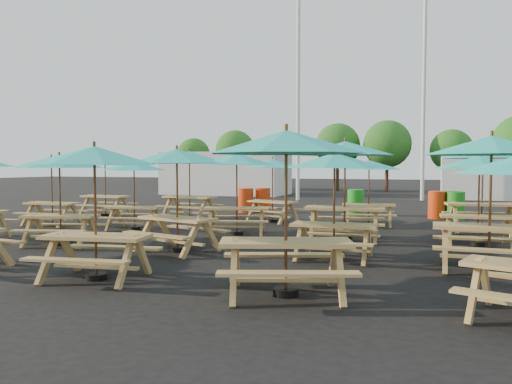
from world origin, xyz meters
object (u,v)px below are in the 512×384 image
(picnic_unit_7, at_px, (189,159))
(picnic_unit_10, at_px, (237,163))
(picnic_unit_17, at_px, (491,152))
(waste_bin_5, at_px, (452,205))
(waste_bin_3, at_px, (437,205))
(picnic_unit_9, at_px, (177,162))
(picnic_unit_13, at_px, (334,166))
(picnic_unit_18, at_px, (480,167))
(picnic_unit_6, at_px, (134,169))
(picnic_unit_3, at_px, (105,162))
(waste_bin_2, at_px, (356,202))
(picnic_unit_5, at_px, (59,166))
(picnic_unit_19, at_px, (483,157))
(picnic_unit_8, at_px, (94,163))
(picnic_unit_12, at_px, (286,151))
(picnic_unit_11, at_px, (273,167))
(picnic_unit_14, at_px, (345,153))
(waste_bin_4, at_px, (456,206))
(waste_bin_0, at_px, (246,200))
(waste_bin_1, at_px, (263,200))
(picnic_unit_2, at_px, (51,165))
(picnic_unit_15, at_px, (369,168))

(picnic_unit_7, distance_m, picnic_unit_10, 4.51)
(picnic_unit_17, height_order, waste_bin_5, picnic_unit_17)
(picnic_unit_17, relative_size, waste_bin_3, 2.49)
(picnic_unit_9, bearing_deg, picnic_unit_13, 19.73)
(picnic_unit_18, bearing_deg, picnic_unit_6, 178.40)
(picnic_unit_3, height_order, picnic_unit_10, picnic_unit_3)
(waste_bin_2, relative_size, waste_bin_5, 1.00)
(picnic_unit_3, distance_m, picnic_unit_5, 6.94)
(picnic_unit_19, bearing_deg, picnic_unit_8, -134.41)
(picnic_unit_17, bearing_deg, picnic_unit_10, 154.72)
(picnic_unit_7, distance_m, picnic_unit_8, 9.53)
(picnic_unit_12, bearing_deg, picnic_unit_10, 99.27)
(picnic_unit_13, xyz_separation_m, picnic_unit_17, (2.84, -0.16, 0.24))
(picnic_unit_5, distance_m, waste_bin_2, 11.24)
(picnic_unit_11, xyz_separation_m, picnic_unit_14, (2.96, -3.27, 0.34))
(waste_bin_2, bearing_deg, picnic_unit_3, -158.02)
(picnic_unit_3, xyz_separation_m, picnic_unit_10, (6.52, -3.03, -0.06))
(waste_bin_4, bearing_deg, picnic_unit_6, -145.70)
(picnic_unit_10, xyz_separation_m, waste_bin_0, (-2.11, 6.25, -1.47))
(picnic_unit_19, bearing_deg, picnic_unit_10, -163.04)
(picnic_unit_5, xyz_separation_m, picnic_unit_18, (9.36, 3.25, -0.01))
(waste_bin_2, bearing_deg, picnic_unit_17, -68.28)
(picnic_unit_13, bearing_deg, waste_bin_1, 116.47)
(picnic_unit_2, relative_size, picnic_unit_13, 1.01)
(picnic_unit_7, xyz_separation_m, picnic_unit_11, (3.11, -0.02, -0.25))
(waste_bin_2, xyz_separation_m, waste_bin_4, (3.55, -0.41, 0.00))
(picnic_unit_18, xyz_separation_m, picnic_unit_19, (0.30, 2.72, 0.28))
(waste_bin_1, relative_size, waste_bin_2, 1.00)
(picnic_unit_10, height_order, picnic_unit_19, picnic_unit_19)
(picnic_unit_3, height_order, picnic_unit_19, picnic_unit_19)
(waste_bin_0, bearing_deg, waste_bin_3, 0.25)
(picnic_unit_10, bearing_deg, picnic_unit_3, 138.45)
(waste_bin_1, xyz_separation_m, waste_bin_2, (3.79, -0.10, 0.00))
(picnic_unit_13, xyz_separation_m, waste_bin_3, (2.01, 8.99, -1.40))
(picnic_unit_5, height_order, waste_bin_0, picnic_unit_5)
(waste_bin_5, bearing_deg, picnic_unit_18, -86.72)
(picnic_unit_9, height_order, picnic_unit_10, picnic_unit_9)
(picnic_unit_2, relative_size, waste_bin_2, 2.23)
(picnic_unit_9, distance_m, waste_bin_1, 9.84)
(picnic_unit_5, xyz_separation_m, waste_bin_3, (8.48, 9.38, -1.39))
(picnic_unit_9, distance_m, picnic_unit_10, 2.96)
(picnic_unit_5, distance_m, picnic_unit_9, 3.06)
(waste_bin_0, height_order, waste_bin_1, same)
(picnic_unit_8, xyz_separation_m, picnic_unit_12, (3.26, 0.07, 0.16))
(picnic_unit_5, relative_size, picnic_unit_19, 0.97)
(picnic_unit_5, distance_m, picnic_unit_6, 3.08)
(picnic_unit_10, relative_size, waste_bin_4, 2.70)
(waste_bin_3, bearing_deg, picnic_unit_15, -123.77)
(picnic_unit_11, distance_m, waste_bin_4, 6.67)
(picnic_unit_9, relative_size, waste_bin_0, 2.70)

